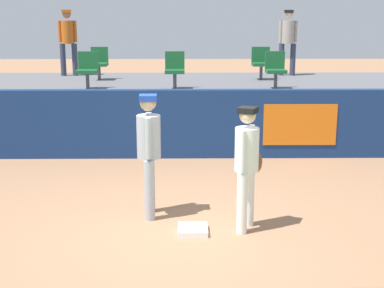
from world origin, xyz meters
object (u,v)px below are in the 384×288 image
seat_front_right (275,68)px  seat_back_left (99,61)px  spectator_capped (68,38)px  first_base (193,230)px  player_runner_visitor (149,147)px  seat_front_left (88,68)px  seat_back_right (261,61)px  spectator_hooded (288,38)px  player_fielder_home (247,160)px  seat_front_center (175,68)px

seat_front_right → seat_back_left: bearing=157.3°
spectator_capped → seat_back_left: bearing=126.6°
first_base → seat_back_left: size_ratio=0.48×
player_runner_visitor → seat_front_left: seat_front_left is taller
seat_back_right → spectator_hooded: 1.42m
player_runner_visitor → spectator_hooded: 8.38m
spectator_capped → first_base: bearing=103.5°
first_base → spectator_capped: bearing=112.0°
first_base → player_fielder_home: 1.20m
first_base → seat_front_center: bearing=93.5°
first_base → seat_front_left: 6.15m
seat_back_left → spectator_capped: (-0.99, 0.99, 0.57)m
seat_front_right → seat_back_right: same height
player_fielder_home → seat_back_right: 7.24m
first_base → player_fielder_home: (0.73, 0.13, 0.95)m
seat_front_left → seat_front_center: bearing=-0.0°
first_base → player_runner_visitor: player_runner_visitor is taller
seat_front_right → seat_front_center: (-2.30, -0.00, -0.00)m
seat_back_left → seat_front_left: bearing=-89.4°
first_base → seat_front_left: bearing=113.1°
first_base → seat_back_right: (1.88, 7.24, 1.68)m
spectator_hooded → first_base: bearing=78.5°
player_fielder_home → player_runner_visitor: player_runner_visitor is taller
player_fielder_home → seat_back_left: size_ratio=2.03×
first_base → seat_back_left: (-2.34, 7.24, 1.67)m
seat_front_left → seat_front_center: same height
seat_front_left → seat_back_left: bearing=90.6°
seat_back_right → spectator_capped: spectator_capped is taller
player_fielder_home → seat_front_center: bearing=-144.2°
player_fielder_home → seat_front_right: 5.50m
player_fielder_home → seat_front_center: (-1.07, 5.32, 0.73)m
player_fielder_home → seat_front_right: seat_front_right is taller
seat_back_right → seat_front_center: 2.85m
seat_front_right → spectator_hooded: spectator_hooded is taller
seat_front_left → seat_back_left: 1.80m
seat_back_right → seat_front_left: bearing=-156.8°
seat_front_left → seat_front_center: 1.98m
seat_back_left → first_base: bearing=-72.1°
first_base → seat_front_center: 5.70m
first_base → spectator_hooded: (2.74, 8.22, 2.24)m
player_fielder_home → player_runner_visitor: 1.45m
seat_front_right → seat_front_center: size_ratio=1.00×
seat_back_left → spectator_hooded: spectator_hooded is taller
seat_front_center → seat_back_left: size_ratio=1.00×
seat_front_center → spectator_capped: (-2.99, 2.79, 0.57)m
seat_back_left → seat_front_center: bearing=-42.0°
spectator_hooded → seat_back_left: bearing=17.8°
player_runner_visitor → seat_back_right: size_ratio=2.14×
seat_front_center → seat_front_left: bearing=180.0°
seat_back_left → spectator_hooded: 5.20m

